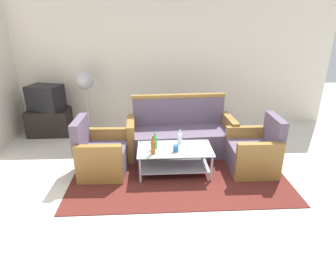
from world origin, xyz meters
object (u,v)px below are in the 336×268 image
object	(u,v)px
bottle_brown	(153,147)
couch	(180,135)
cup	(176,148)
pedestal_fan	(85,84)
bottle_clear	(180,138)
armchair_right	(254,153)
coffee_table	(175,157)
bottle_green	(155,142)
television	(46,98)
tv_stand	(50,122)
armchair_left	(101,155)

from	to	relation	value
bottle_brown	couch	bearing A→B (deg)	62.25
cup	pedestal_fan	distance (m)	2.53
couch	bottle_clear	xyz separation A→B (m)	(-0.07, -0.56, 0.18)
bottle_clear	couch	bearing A→B (deg)	83.37
couch	armchair_right	xyz separation A→B (m)	(1.06, -0.69, -0.03)
bottle_clear	coffee_table	bearing A→B (deg)	-116.38
armchair_right	bottle_brown	distance (m)	1.57
armchair_right	bottle_clear	world-z (taller)	armchair_right
bottle_green	bottle_brown	distance (m)	0.18
bottle_brown	pedestal_fan	distance (m)	2.36
television	coffee_table	bearing A→B (deg)	160.66
pedestal_fan	television	bearing A→B (deg)	-176.45
bottle_clear	tv_stand	size ratio (longest dim) A/B	0.28
couch	television	xyz separation A→B (m)	(-2.53, 0.97, 0.44)
armchair_left	bottle_brown	size ratio (longest dim) A/B	3.09
couch	coffee_table	xyz separation A→B (m)	(-0.15, -0.74, -0.04)
armchair_left	bottle_brown	xyz separation A→B (m)	(0.78, -0.25, 0.23)
armchair_right	pedestal_fan	size ratio (longest dim) A/B	0.67
bottle_green	television	distance (m)	2.69
armchair_left	cup	bearing A→B (deg)	81.89
bottle_green	bottle_clear	world-z (taller)	bottle_green
couch	armchair_left	size ratio (longest dim) A/B	2.15
armchair_left	pedestal_fan	bearing A→B (deg)	-160.99
armchair_left	tv_stand	bearing A→B (deg)	-139.67
couch	cup	bearing A→B (deg)	77.42
coffee_table	cup	distance (m)	0.22
tv_stand	pedestal_fan	world-z (taller)	pedestal_fan
coffee_table	pedestal_fan	xyz separation A→B (m)	(-1.61, 1.75, 0.74)
pedestal_fan	couch	bearing A→B (deg)	-29.86
couch	coffee_table	distance (m)	0.76
coffee_table	bottle_brown	world-z (taller)	bottle_brown
coffee_table	bottle_green	world-z (taller)	bottle_green
bottle_clear	cup	size ratio (longest dim) A/B	2.23
cup	television	world-z (taller)	television
bottle_brown	television	distance (m)	2.79
bottle_green	cup	distance (m)	0.33
coffee_table	bottle_brown	bearing A→B (deg)	-153.61
tv_stand	bottle_green	bearing A→B (deg)	-38.79
bottle_green	tv_stand	distance (m)	2.69
bottle_clear	tv_stand	world-z (taller)	bottle_clear
bottle_green	bottle_clear	bearing A→B (deg)	21.88
bottle_clear	bottle_brown	bearing A→B (deg)	-140.61
tv_stand	couch	bearing A→B (deg)	-20.84
coffee_table	bottle_clear	xyz separation A→B (m)	(0.09, 0.18, 0.22)
coffee_table	bottle_green	size ratio (longest dim) A/B	4.49
television	pedestal_fan	world-z (taller)	pedestal_fan
coffee_table	tv_stand	xyz separation A→B (m)	(-2.38, 1.70, -0.01)
couch	armchair_left	distance (m)	1.41
armchair_right	bottle_clear	bearing A→B (deg)	83.91
armchair_left	pedestal_fan	xyz separation A→B (m)	(-0.51, 1.66, 0.73)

